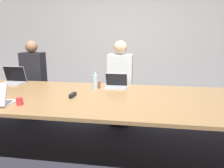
% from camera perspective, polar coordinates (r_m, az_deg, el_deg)
% --- Properties ---
extents(ground_plane, '(24.00, 24.00, 0.00)m').
position_cam_1_polar(ground_plane, '(3.11, -3.70, -16.94)').
color(ground_plane, '#2D2D38').
extents(curtain_wall, '(12.00, 0.06, 2.80)m').
position_cam_1_polar(curtain_wall, '(4.94, 1.86, 11.48)').
color(curtain_wall, '#BCB7B2').
rests_on(curtain_wall, ground_plane).
extents(conference_table, '(4.51, 1.46, 0.77)m').
position_cam_1_polar(conference_table, '(2.82, -3.92, -4.20)').
color(conference_table, '#9E7547').
rests_on(conference_table, ground_plane).
extents(cup_near_left, '(0.07, 0.07, 0.09)m').
position_cam_1_polar(cup_near_left, '(2.69, -23.01, -4.18)').
color(cup_near_left, red).
rests_on(cup_near_left, conference_table).
extents(laptop_far_center, '(0.32, 0.22, 0.22)m').
position_cam_1_polar(laptop_far_center, '(3.22, 1.08, 0.13)').
color(laptop_far_center, '#B7B7BC').
rests_on(laptop_far_center, conference_table).
extents(person_far_center, '(0.40, 0.24, 1.44)m').
position_cam_1_polar(person_far_center, '(3.67, 2.10, -0.24)').
color(person_far_center, '#2D2D38').
rests_on(person_far_center, ground_plane).
extents(cup_far_center, '(0.08, 0.08, 0.10)m').
position_cam_1_polar(cup_far_center, '(3.21, -3.74, -0.18)').
color(cup_far_center, brown).
rests_on(cup_far_center, conference_table).
extents(bottle_far_center, '(0.07, 0.07, 0.25)m').
position_cam_1_polar(bottle_far_center, '(3.15, -4.42, 0.61)').
color(bottle_far_center, '#ADD1E0').
rests_on(bottle_far_center, conference_table).
extents(laptop_far_left, '(0.35, 0.27, 0.27)m').
position_cam_1_polar(laptop_far_left, '(3.84, -24.31, 1.30)').
color(laptop_far_left, '#B7B7BC').
rests_on(laptop_far_left, conference_table).
extents(person_far_left, '(0.40, 0.24, 1.43)m').
position_cam_1_polar(person_far_left, '(4.23, -19.63, 0.69)').
color(person_far_left, '#2D2D38').
rests_on(person_far_left, ground_plane).
extents(stapler, '(0.06, 0.15, 0.05)m').
position_cam_1_polar(stapler, '(2.82, -10.24, -2.89)').
color(stapler, black).
rests_on(stapler, conference_table).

